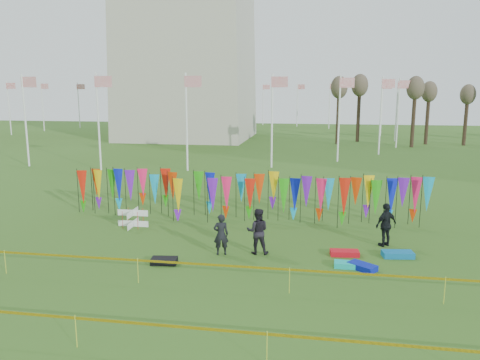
% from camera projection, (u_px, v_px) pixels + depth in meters
% --- Properties ---
extents(ground, '(160.00, 160.00, 0.00)m').
position_uv_depth(ground, '(210.00, 267.00, 17.67)').
color(ground, '#2F5117').
rests_on(ground, ground).
extents(flagpole_ring, '(57.40, 56.16, 8.00)m').
position_uv_depth(flagpole_ring, '(190.00, 109.00, 65.68)').
color(flagpole_ring, white).
rests_on(flagpole_ring, ground).
extents(banner_row, '(18.64, 0.64, 2.39)m').
position_uv_depth(banner_row, '(244.00, 192.00, 23.78)').
color(banner_row, black).
rests_on(banner_row, ground).
extents(caution_tape_near, '(26.00, 0.02, 0.90)m').
position_uv_depth(caution_tape_near, '(191.00, 265.00, 15.78)').
color(caution_tape_near, '#DCB804').
rests_on(caution_tape_near, ground).
extents(caution_tape_far, '(26.00, 0.02, 0.90)m').
position_uv_depth(caution_tape_far, '(146.00, 325.00, 11.69)').
color(caution_tape_far, '#DCB804').
rests_on(caution_tape_far, ground).
extents(box_kite, '(0.78, 0.78, 0.87)m').
position_uv_depth(box_kite, '(133.00, 218.00, 22.82)').
color(box_kite, red).
rests_on(box_kite, ground).
extents(person_left, '(0.72, 0.60, 1.69)m').
position_uv_depth(person_left, '(221.00, 234.00, 18.88)').
color(person_left, black).
rests_on(person_left, ground).
extents(person_mid, '(0.96, 0.65, 1.89)m').
position_uv_depth(person_mid, '(258.00, 231.00, 18.99)').
color(person_mid, black).
rests_on(person_mid, ground).
extents(person_right, '(1.26, 1.17, 1.89)m').
position_uv_depth(person_right, '(386.00, 225.00, 19.91)').
color(person_right, black).
rests_on(person_right, ground).
extents(kite_bag_turquoise, '(1.03, 0.54, 0.20)m').
position_uv_depth(kite_bag_turquoise, '(348.00, 265.00, 17.62)').
color(kite_bag_turquoise, '#0CC0B4').
rests_on(kite_bag_turquoise, ground).
extents(kite_bag_blue, '(1.15, 1.06, 0.22)m').
position_uv_depth(kite_bag_blue, '(362.00, 267.00, 17.42)').
color(kite_bag_blue, '#0A1BAA').
rests_on(kite_bag_blue, ground).
extents(kite_bag_red, '(1.18, 0.62, 0.21)m').
position_uv_depth(kite_bag_red, '(345.00, 253.00, 18.90)').
color(kite_bag_red, red).
rests_on(kite_bag_red, ground).
extents(kite_bag_black, '(1.05, 0.69, 0.23)m').
position_uv_depth(kite_bag_black, '(164.00, 261.00, 17.99)').
color(kite_bag_black, black).
rests_on(kite_bag_black, ground).
extents(kite_bag_teal, '(1.28, 0.74, 0.23)m').
position_uv_depth(kite_bag_teal, '(398.00, 254.00, 18.72)').
color(kite_bag_teal, '#0B68A6').
rests_on(kite_bag_teal, ground).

